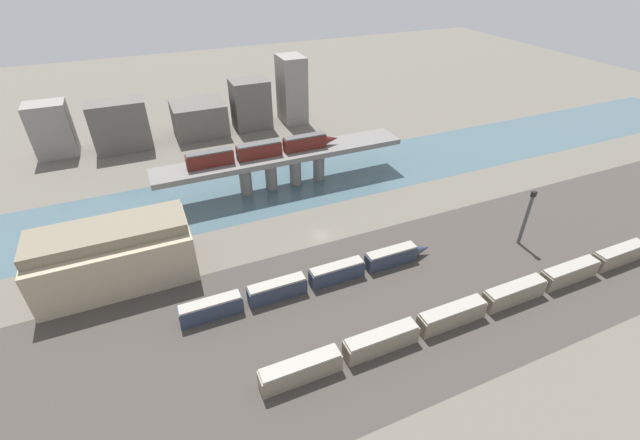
{
  "coord_description": "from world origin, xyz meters",
  "views": [
    {
      "loc": [
        -31.44,
        -71.93,
        56.76
      ],
      "look_at": [
        0.0,
        0.66,
        3.85
      ],
      "focal_mm": 24.0,
      "sensor_mm": 36.0,
      "label": 1
    }
  ],
  "objects": [
    {
      "name": "train_on_bridge",
      "position": [
        -4.81,
        25.31,
        11.48
      ],
      "size": [
        40.15,
        2.64,
        3.81
      ],
      "color": "#5B1E19",
      "rests_on": "bridge"
    },
    {
      "name": "railbed_yard",
      "position": [
        0.0,
        -24.0,
        0.0
      ],
      "size": [
        280.0,
        42.0,
        0.01
      ],
      "primitive_type": "cube",
      "color": "#423D38",
      "rests_on": "ground"
    },
    {
      "name": "city_block_far_left",
      "position": [
        -57.01,
        71.5,
        8.09
      ],
      "size": [
        11.25,
        8.56,
        16.19
      ],
      "primitive_type": "cube",
      "color": "gray",
      "rests_on": "ground"
    },
    {
      "name": "city_block_right",
      "position": [
        4.08,
        70.26,
        8.19
      ],
      "size": [
        12.41,
        9.97,
        16.37
      ],
      "primitive_type": "cube",
      "color": "#605B56",
      "rests_on": "ground"
    },
    {
      "name": "train_yard_mid",
      "position": [
        -7.97,
        -14.79,
        1.78
      ],
      "size": [
        51.81,
        2.61,
        3.64
      ],
      "color": "#2D384C",
      "rests_on": "ground"
    },
    {
      "name": "warehouse_building",
      "position": [
        -42.0,
        2.69,
        5.77
      ],
      "size": [
        28.48,
        14.18,
        12.14
      ],
      "color": "tan",
      "rests_on": "ground"
    },
    {
      "name": "city_block_center",
      "position": [
        -13.7,
        71.53,
        5.32
      ],
      "size": [
        16.9,
        15.81,
        10.64
      ],
      "primitive_type": "cube",
      "color": "#605B56",
      "rests_on": "ground"
    },
    {
      "name": "city_block_left",
      "position": [
        -38.07,
        67.84,
        7.66
      ],
      "size": [
        16.62,
        8.81,
        15.32
      ],
      "primitive_type": "cube",
      "color": "#605B56",
      "rests_on": "ground"
    },
    {
      "name": "bridge",
      "position": [
        0.0,
        25.31,
        7.6
      ],
      "size": [
        66.09,
        9.12,
        9.62
      ],
      "color": "slate",
      "rests_on": "ground"
    },
    {
      "name": "river_water",
      "position": [
        0.0,
        25.31,
        0.0
      ],
      "size": [
        320.0,
        27.46,
        0.01
      ],
      "primitive_type": "cube",
      "color": "#47606B",
      "rests_on": "ground"
    },
    {
      "name": "city_block_far_right",
      "position": [
        19.37,
        70.43,
        11.35
      ],
      "size": [
        8.26,
        11.01,
        22.71
      ],
      "primitive_type": "cube",
      "color": "gray",
      "rests_on": "ground"
    },
    {
      "name": "signal_tower",
      "position": [
        38.94,
        -19.85,
        6.69
      ],
      "size": [
        1.0,
        0.74,
        13.09
      ],
      "color": "#4C4C51",
      "rests_on": "ground"
    },
    {
      "name": "train_yard_near",
      "position": [
        18.9,
        -33.0,
        1.81
      ],
      "size": [
        87.68,
        2.81,
        3.7
      ],
      "color": "gray",
      "rests_on": "ground"
    },
    {
      "name": "ground_plane",
      "position": [
        0.0,
        0.0,
        0.0
      ],
      "size": [
        400.0,
        400.0,
        0.0
      ],
      "primitive_type": "plane",
      "color": "#666056"
    }
  ]
}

